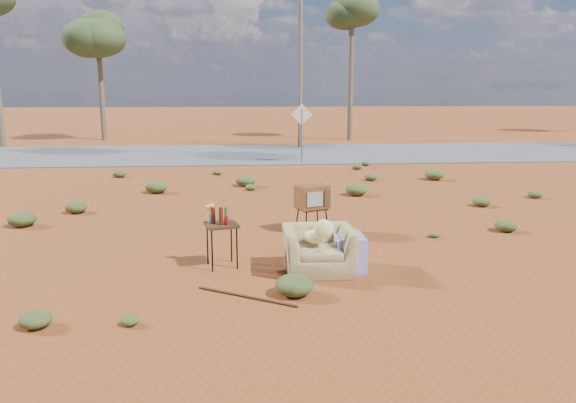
{
  "coord_description": "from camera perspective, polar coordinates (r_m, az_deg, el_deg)",
  "views": [
    {
      "loc": [
        -0.66,
        -8.57,
        2.82
      ],
      "look_at": [
        0.13,
        1.2,
        0.8
      ],
      "focal_mm": 35.0,
      "sensor_mm": 36.0,
      "label": 1
    }
  ],
  "objects": [
    {
      "name": "tv_unit",
      "position": [
        10.94,
        2.48,
        0.4
      ],
      "size": [
        0.71,
        0.65,
        0.93
      ],
      "rotation": [
        0.0,
        0.0,
        0.41
      ],
      "color": "black",
      "rests_on": "ground"
    },
    {
      "name": "utility_pole_center",
      "position": [
        26.24,
        1.26,
        14.55
      ],
      "size": [
        1.4,
        0.2,
        8.0
      ],
      "color": "brown",
      "rests_on": "ground"
    },
    {
      "name": "highway",
      "position": [
        23.75,
        -2.99,
        4.87
      ],
      "size": [
        140.0,
        7.0,
        0.04
      ],
      "primitive_type": "cube",
      "color": "#565659",
      "rests_on": "ground"
    },
    {
      "name": "rusty_bar",
      "position": [
        7.75,
        -4.25,
        -9.59
      ],
      "size": [
        1.34,
        0.84,
        0.04
      ],
      "primitive_type": "cylinder",
      "rotation": [
        0.0,
        1.57,
        -0.55
      ],
      "color": "#4A2813",
      "rests_on": "ground"
    },
    {
      "name": "scrub_patch",
      "position": [
        13.26,
        -5.23,
        -0.07
      ],
      "size": [
        17.49,
        8.07,
        0.33
      ],
      "color": "#435123",
      "rests_on": "ground"
    },
    {
      "name": "ground",
      "position": [
        9.05,
        -0.2,
        -6.53
      ],
      "size": [
        140.0,
        140.0,
        0.0
      ],
      "primitive_type": "plane",
      "color": "brown",
      "rests_on": "ground"
    },
    {
      "name": "road_sign",
      "position": [
        20.73,
        1.4,
        8.0
      ],
      "size": [
        0.78,
        0.06,
        2.19
      ],
      "color": "brown",
      "rests_on": "ground"
    },
    {
      "name": "armchair",
      "position": [
        8.69,
        3.71,
        -4.31
      ],
      "size": [
        1.26,
        0.8,
        0.93
      ],
      "rotation": [
        0.0,
        0.0,
        0.01
      ],
      "color": "#998353",
      "rests_on": "ground"
    },
    {
      "name": "eucalyptus_near_left",
      "position": [
        31.55,
        -18.78,
        15.84
      ],
      "size": [
        3.2,
        3.2,
        6.6
      ],
      "color": "brown",
      "rests_on": "ground"
    },
    {
      "name": "eucalyptus_center",
      "position": [
        30.32,
        6.52,
        18.42
      ],
      "size": [
        3.2,
        3.2,
        7.6
      ],
      "color": "brown",
      "rests_on": "ground"
    },
    {
      "name": "side_table",
      "position": [
        8.89,
        -7.03,
        -2.07
      ],
      "size": [
        0.59,
        0.59,
        0.99
      ],
      "rotation": [
        0.0,
        0.0,
        0.24
      ],
      "color": "#392514",
      "rests_on": "ground"
    }
  ]
}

